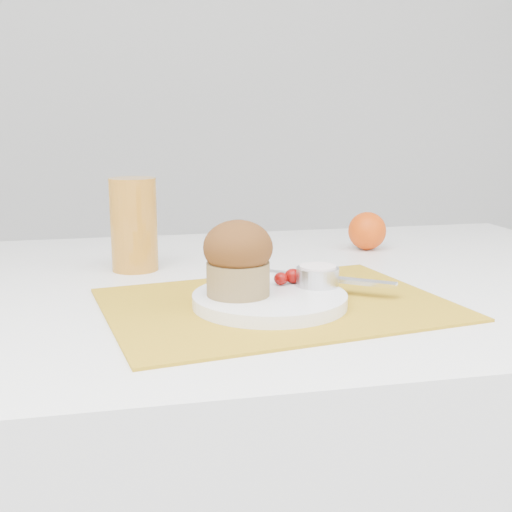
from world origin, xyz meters
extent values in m
cube|color=white|center=(0.00, 0.05, 0.38)|extent=(1.20, 0.80, 0.75)
cube|color=#BA8B19|center=(-0.03, -0.09, 0.75)|extent=(0.46, 0.37, 0.00)
cylinder|color=white|center=(-0.04, -0.10, 0.76)|extent=(0.24, 0.24, 0.02)
cylinder|color=#BABABF|center=(0.03, -0.07, 0.78)|extent=(0.06, 0.06, 0.02)
cylinder|color=white|center=(0.03, -0.07, 0.79)|extent=(0.05, 0.05, 0.01)
ellipsoid|color=#560402|center=(-0.02, -0.06, 0.78)|extent=(0.02, 0.02, 0.02)
ellipsoid|color=#5A0402|center=(0.00, -0.05, 0.78)|extent=(0.02, 0.02, 0.02)
cube|color=white|center=(0.04, -0.04, 0.77)|extent=(0.18, 0.14, 0.01)
sphere|color=#E04807|center=(0.22, 0.22, 0.78)|extent=(0.07, 0.07, 0.07)
cylinder|color=#C47E24|center=(-0.20, 0.15, 0.82)|extent=(0.08, 0.08, 0.14)
cylinder|color=olive|center=(-0.08, -0.10, 0.79)|extent=(0.10, 0.10, 0.04)
ellipsoid|color=#381C0A|center=(-0.08, -0.10, 0.83)|extent=(0.09, 0.09, 0.07)
camera|label=1|loc=(-0.22, -0.84, 0.98)|focal=45.00mm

